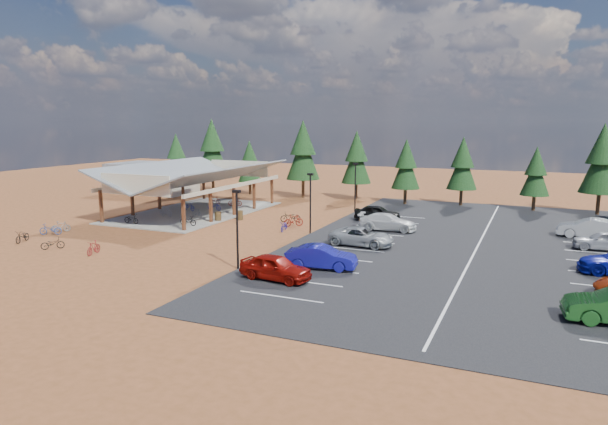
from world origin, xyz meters
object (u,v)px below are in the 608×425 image
Objects in this scene: bike_0 at (131,219)px; bike_10 at (50,229)px; bike_2 at (189,206)px; bike_3 at (215,200)px; bike_7 at (235,202)px; car_9 at (589,228)px; lamp_post_1 at (310,199)px; lamp_post_2 at (355,184)px; car_4 at (377,213)px; bike_pavilion at (195,176)px; bike_6 at (214,206)px; bike_12 at (53,243)px; bike_16 at (291,217)px; trash_bin_1 at (240,215)px; car_3 at (388,222)px; bike_1 at (166,211)px; bike_9 at (61,226)px; bike_4 at (188,220)px; bike_11 at (94,248)px; outbuilding at (155,178)px; trash_bin_0 at (218,217)px; car_0 at (276,267)px; car_2 at (362,237)px; bike_14 at (284,226)px; car_8 at (604,241)px; car_1 at (321,257)px; bike_8 at (22,236)px; bike_5 at (197,213)px; bike_15 at (294,220)px; lamp_post_0 at (237,224)px.

bike_0 is 0.93× the size of bike_10.
bike_2 reaches higher than bike_3.
car_9 is (34.66, -2.56, 0.27)m from bike_7.
lamp_post_1 is 17.15m from bike_2.
lamp_post_1 reaches higher than car_9.
lamp_post_2 reaches higher than car_4.
bike_10 is at bearing -108.85° from bike_pavilion.
bike_12 is (-1.67, -19.36, -0.11)m from bike_6.
trash_bin_1 is at bearing -105.22° from bike_16.
bike_12 is 26.86m from car_3.
bike_2 is (0.03, 3.84, -0.07)m from bike_1.
bike_pavilion reaches higher than bike_9.
car_3 is at bearing -55.15° from lamp_post_2.
bike_0 is at bearing 110.53° from car_4.
bike_7 is (-1.85, 11.37, 0.01)m from bike_4.
outbuilding is at bearing 108.83° from bike_11.
bike_16 is at bearing -25.07° from outbuilding.
car_9 reaches higher than trash_bin_0.
trash_bin_1 is at bearing -28.23° from bike_4.
car_9 reaches higher than car_0.
bike_7 is at bearing 58.58° from car_2.
bike_10 is 1.10× the size of bike_11.
bike_12 is 18.25m from bike_14.
bike_3 is 0.36× the size of car_8.
bike_pavilion reaches higher than bike_11.
bike_7 reaches higher than bike_10.
lamp_post_2 is 12.60m from trash_bin_1.
bike_6 is at bearing 39.93° from car_1.
bike_2 is at bearing 57.68° from bike_8.
car_1 is (21.56, -7.01, 0.25)m from bike_0.
car_4 is at bearing -57.64° from bike_0.
outbuilding is 23.60m from trash_bin_0.
bike_8 is (-3.42, -17.36, -0.08)m from bike_2.
bike_5 reaches higher than bike_2.
lamp_post_1 reaches higher than bike_11.
trash_bin_1 is 6.16m from bike_15.
car_4 is at bearing -96.73° from bike_3.
bike_pavilion is 11.07× the size of bike_1.
car_1 is at bearing 179.16° from car_2.
lamp_post_0 is at bearing 54.90° from bike_10.
bike_15 is 16.71m from car_0.
car_4 is at bearing 91.66° from bike_16.
lamp_post_2 is at bearing 128.36° from bike_16.
lamp_post_1 reaches higher than bike_15.
lamp_post_1 is at bearing -84.74° from bike_1.
bike_14 is 9.93m from car_4.
car_3 reaches higher than bike_14.
bike_5 is (-12.89, 14.12, -2.38)m from lamp_post_0.
bike_7 is at bearing 128.65° from bike_14.
bike_pavilion is 12.73× the size of bike_9.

